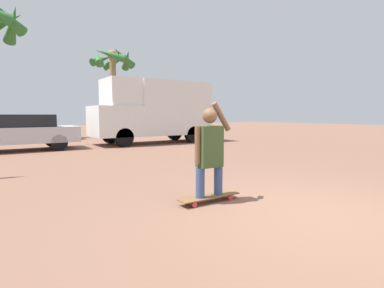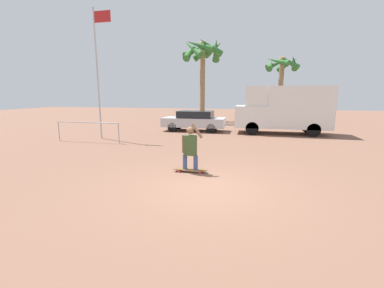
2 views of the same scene
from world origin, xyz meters
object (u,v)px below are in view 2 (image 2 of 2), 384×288
Objects in this scene: palm_tree_near_van at (282,69)px; palm_tree_center_background at (203,54)px; person_skateboarder at (190,146)px; flagpole at (98,66)px; camper_van at (284,108)px; parked_car_silver at (194,120)px; skateboard at (190,170)px.

palm_tree_center_background is at bearing -177.83° from palm_tree_near_van.
palm_tree_center_background reaches higher than palm_tree_near_van.
palm_tree_near_van is at bearing 75.89° from person_skateboarder.
palm_tree_center_background is 11.92m from flagpole.
palm_tree_center_background reaches higher than camper_van.
palm_tree_center_background is at bearing 134.72° from camper_van.
palm_tree_center_background reaches higher than person_skateboarder.
camper_van is at bearing -45.28° from palm_tree_center_background.
camper_van is 11.49m from flagpole.
flagpole reaches higher than palm_tree_near_van.
person_skateboarder is 0.21× the size of flagpole.
parked_car_silver is 0.60× the size of flagpole.
flagpole is (-6.50, 5.22, 3.20)m from person_skateboarder.
person_skateboarder is at bearing -38.79° from flagpole.
flagpole reaches higher than person_skateboarder.
camper_van is 0.82× the size of flagpole.
person_skateboarder is 17.58m from palm_tree_near_van.
person_skateboarder is at bearing -77.89° from parked_car_silver.
person_skateboarder is at bearing -80.13° from palm_tree_center_background.
palm_tree_center_background is (-7.03, -0.27, 1.46)m from palm_tree_near_van.
palm_tree_near_van is at bearing 46.92° from flagpole.
camper_van is 0.77× the size of palm_tree_center_background.
palm_tree_center_background is at bearing 96.68° from parked_car_silver.
person_skateboarder reaches higher than parked_car_silver.
skateboard is 0.18× the size of camper_van.
palm_tree_center_background is at bearing 71.89° from flagpole.
person_skateboarder is at bearing -111.67° from camper_van.
palm_tree_center_background is 1.06× the size of flagpole.
skateboard is at bearing -80.13° from palm_tree_center_background.
person_skateboarder is 0.35× the size of parked_car_silver.
camper_van reaches higher than parked_car_silver.
palm_tree_near_van is 15.65m from flagpole.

